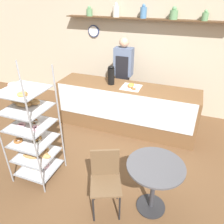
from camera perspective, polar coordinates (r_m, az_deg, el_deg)
ground_plane at (r=3.76m, az=-2.42°, el=-13.85°), size 14.00×14.00×0.00m
back_wall at (r=5.17m, az=7.93°, el=15.57°), size 10.00×0.30×2.70m
display_counter at (r=4.45m, az=3.68°, el=1.08°), size 2.78×0.68×0.95m
pastry_rack at (r=3.33m, az=-20.14°, el=-4.72°), size 0.60×0.60×1.73m
person_worker at (r=4.82m, az=2.95°, el=9.75°), size 0.39×0.23×1.74m
cafe_table at (r=2.86m, az=11.04°, el=-16.22°), size 0.71×0.71×0.74m
cafe_chair at (r=2.87m, az=-1.71°, el=-16.26°), size 0.50×0.50×0.86m
coffee_carafe at (r=4.28m, az=-0.24°, el=9.58°), size 0.13×0.13×0.37m
donut_tray_counter at (r=4.18m, az=5.18°, el=6.59°), size 0.36×0.36×0.05m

